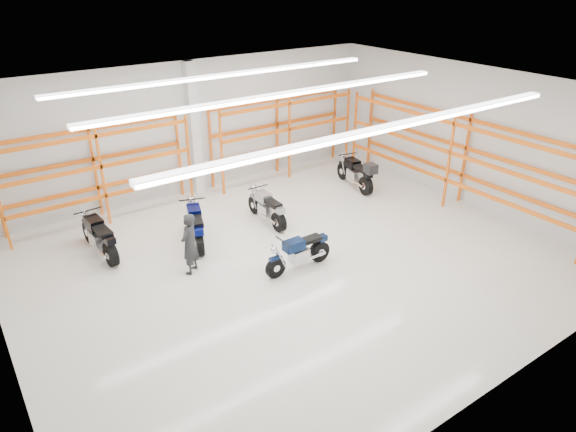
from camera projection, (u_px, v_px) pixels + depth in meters
ground at (294, 260)px, 13.95m from camera, size 14.00×14.00×0.00m
room_shell at (294, 144)px, 12.53m from camera, size 14.02×12.02×4.51m
motorcycle_main at (301, 253)px, 13.38m from camera, size 2.00×0.66×0.98m
motorcycle_back_a at (100, 238)px, 13.96m from camera, size 0.77×2.31×1.13m
motorcycle_back_b at (196, 227)px, 14.58m from camera, size 1.03×2.21×1.12m
motorcycle_back_c at (268, 209)px, 15.75m from camera, size 0.69×2.09×1.03m
motorcycle_back_d at (357, 174)px, 18.19m from camera, size 0.85×2.33×1.20m
standing_man at (189, 244)px, 13.04m from camera, size 0.72×0.69×1.66m
structural_column at (194, 130)px, 17.25m from camera, size 0.32×0.32×4.50m
pallet_racking_back_left at (97, 166)px, 15.45m from camera, size 5.67×0.87×3.00m
pallet_racking_back_right at (283, 129)px, 18.96m from camera, size 5.67×0.87×3.00m
pallet_racking_side at (458, 152)px, 16.50m from camera, size 0.87×9.07×3.00m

